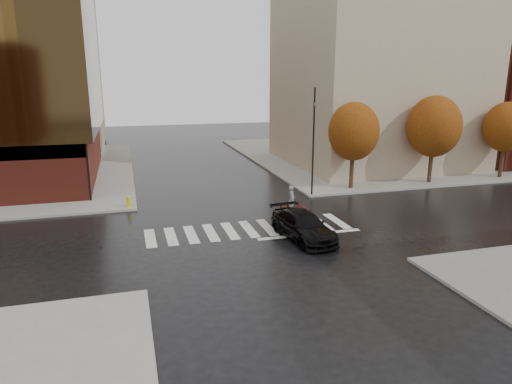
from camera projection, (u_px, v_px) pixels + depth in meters
ground at (251, 232)px, 25.54m from camera, size 120.00×120.00×0.00m
sidewalk_ne at (383, 154)px, 50.70m from camera, size 30.00×30.00×0.15m
crosswalk at (249, 229)px, 26.00m from camera, size 12.00×3.00×0.01m
building_ne_tan at (375, 69)px, 43.67m from camera, size 16.00×16.00×18.00m
building_nw_far at (35, 61)px, 53.23m from camera, size 14.00×12.00×20.00m
tree_ne_a at (354, 132)px, 34.01m from camera, size 3.80×3.80×6.50m
tree_ne_b at (434, 127)px, 35.84m from camera, size 4.20×4.20×6.89m
tree_ne_c at (506, 127)px, 37.77m from camera, size 3.60×3.60×6.31m
sedan at (303, 226)px, 24.33m from camera, size 2.62×5.16×1.43m
cyclist at (292, 205)px, 28.62m from camera, size 1.75×1.01×1.88m
traffic_light_nw at (86, 140)px, 30.45m from camera, size 0.22×0.21×7.32m
traffic_light_ne at (314, 134)px, 31.98m from camera, size 0.21×0.23×7.59m
fire_hydrant at (128, 201)px, 29.71m from camera, size 0.28×0.28×0.79m
manhole at (316, 233)px, 25.40m from camera, size 0.77×0.77×0.01m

